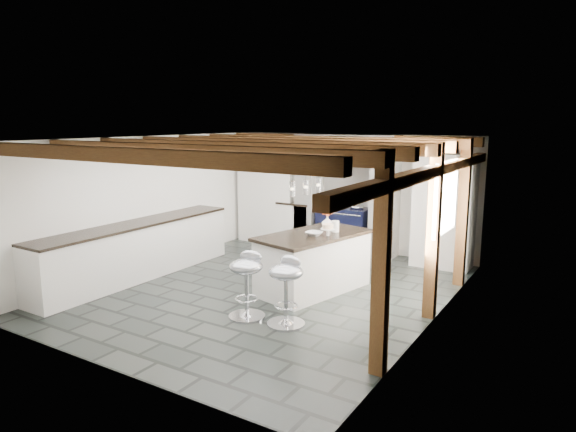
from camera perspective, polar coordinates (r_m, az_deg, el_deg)
The scene contains 6 objects.
ground at distance 7.98m, azimuth -2.14°, elevation -8.18°, with size 6.00×6.00×0.00m, color black.
room_shell at distance 9.19m, azimuth -0.44°, elevation 1.22°, with size 6.00×6.03×6.00m.
range_cooker at distance 10.11m, azimuth 6.30°, elevation -1.44°, with size 1.00×0.63×0.99m.
kitchen_island at distance 7.83m, azimuth 2.85°, elevation -5.07°, with size 1.33×1.96×1.18m.
bar_stool_near at distance 6.49m, azimuth -0.16°, elevation -7.46°, with size 0.48×0.48×0.90m.
bar_stool_far at distance 6.76m, azimuth -4.62°, elevation -6.77°, with size 0.53×0.53×0.89m.
Camera 1 is at (4.20, -6.27, 2.58)m, focal length 32.00 mm.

